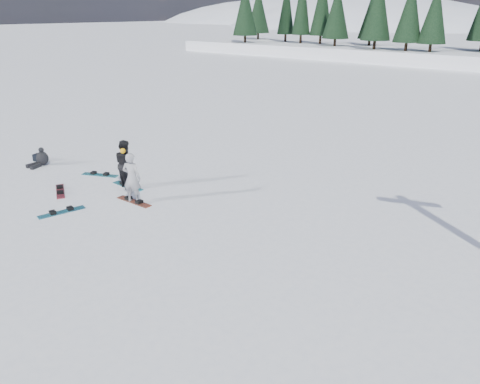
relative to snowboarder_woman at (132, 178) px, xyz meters
name	(u,v)px	position (x,y,z in m)	size (l,w,h in m)	color
ground	(92,216)	(-0.10, -1.61, -0.89)	(420.00, 420.00, 0.00)	white
snowboarder_woman	(132,178)	(0.00, 0.00, 0.00)	(0.75, 0.63, 1.91)	#A8A8AD
snowboarder_man	(126,164)	(-1.39, 0.82, 0.00)	(0.87, 0.68, 1.79)	black
seated_rider	(41,159)	(-6.26, 0.10, -0.59)	(0.65, 0.98, 0.78)	black
gear_bag	(39,158)	(-6.96, 0.35, -0.74)	(0.45, 0.30, 0.30)	black
snowboard_woman	(134,202)	(0.00, 0.00, -0.88)	(1.50, 0.28, 0.03)	brown
snowboard_man	(128,186)	(-1.39, 0.82, -0.88)	(1.50, 0.28, 0.03)	teal
snowboard_loose_b	(60,191)	(-2.85, -1.08, -0.88)	(1.50, 0.28, 0.03)	maroon
snowboard_loose_c	(100,175)	(-3.27, 0.91, -0.88)	(1.50, 0.28, 0.03)	teal
snowboard_loose_a	(62,212)	(-1.10, -2.07, -0.88)	(1.50, 0.28, 0.03)	teal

